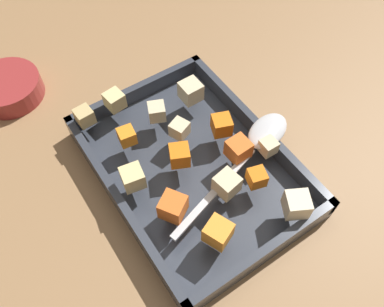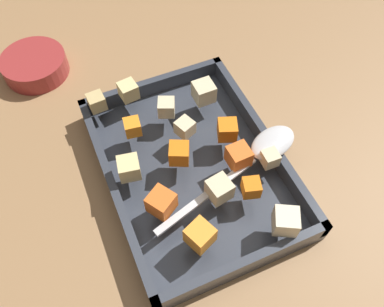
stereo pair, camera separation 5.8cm
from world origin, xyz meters
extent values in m
plane|color=#936D47|center=(0.00, 0.00, 0.00)|extent=(4.00, 4.00, 0.00)
cube|color=#333842|center=(0.01, 0.02, 0.01)|extent=(0.35, 0.26, 0.01)
cube|color=#333842|center=(0.01, -0.10, 0.03)|extent=(0.35, 0.01, 0.03)
cube|color=#333842|center=(0.01, 0.14, 0.03)|extent=(0.35, 0.01, 0.03)
cube|color=#333842|center=(-0.17, 0.02, 0.03)|extent=(0.01, 0.26, 0.03)
cube|color=#333842|center=(0.18, 0.02, 0.03)|extent=(0.01, 0.26, 0.03)
cube|color=orange|center=(-0.07, -0.05, 0.06)|extent=(0.03, 0.03, 0.02)
cube|color=orange|center=(0.09, 0.07, 0.06)|extent=(0.03, 0.03, 0.02)
cube|color=orange|center=(0.13, -0.02, 0.06)|extent=(0.04, 0.04, 0.03)
cube|color=orange|center=(-0.01, 0.08, 0.06)|extent=(0.04, 0.04, 0.03)
cube|color=orange|center=(0.00, 0.00, 0.06)|extent=(0.04, 0.04, 0.03)
cube|color=orange|center=(0.06, -0.05, 0.06)|extent=(0.04, 0.04, 0.03)
cube|color=orange|center=(0.04, 0.08, 0.06)|extent=(0.03, 0.03, 0.03)
cube|color=beige|center=(-0.04, 0.03, 0.06)|extent=(0.03, 0.03, 0.02)
cube|color=beige|center=(-0.09, 0.08, 0.06)|extent=(0.03, 0.03, 0.03)
cube|color=tan|center=(-0.14, -0.08, 0.06)|extent=(0.03, 0.03, 0.03)
cube|color=#E0CC89|center=(-0.15, -0.03, 0.06)|extent=(0.03, 0.03, 0.03)
cube|color=beige|center=(0.08, 0.03, 0.06)|extent=(0.04, 0.04, 0.03)
cube|color=beige|center=(0.15, 0.09, 0.06)|extent=(0.04, 0.04, 0.03)
cube|color=beige|center=(-0.09, 0.02, 0.06)|extent=(0.03, 0.03, 0.03)
cube|color=beige|center=(0.06, 0.12, 0.06)|extent=(0.02, 0.02, 0.02)
cube|color=#E0CC89|center=(-0.01, -0.07, 0.06)|extent=(0.03, 0.03, 0.03)
ellipsoid|color=silver|center=(0.04, 0.14, 0.05)|extent=(0.07, 0.09, 0.02)
cube|color=silver|center=(0.07, 0.01, 0.05)|extent=(0.06, 0.18, 0.01)
cylinder|color=maroon|center=(-0.31, -0.16, 0.02)|extent=(0.12, 0.12, 0.04)
camera|label=1|loc=(0.27, -0.16, 0.54)|focal=37.06mm
camera|label=2|loc=(0.30, -0.11, 0.54)|focal=37.06mm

